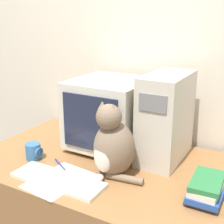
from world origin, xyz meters
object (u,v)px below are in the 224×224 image
at_px(cat, 113,146).
at_px(mug, 34,151).
at_px(keyboard, 58,180).
at_px(crt_monitor, 110,113).
at_px(book_stack, 206,189).
at_px(computer_tower, 166,118).
at_px(pen, 61,165).

bearing_deg(cat, mug, -157.21).
bearing_deg(cat, keyboard, -120.21).
relative_size(crt_monitor, book_stack, 1.94).
relative_size(computer_tower, keyboard, 1.01).
xyz_separation_m(cat, mug, (-0.45, -0.06, -0.11)).
bearing_deg(book_stack, cat, -178.86).
relative_size(crt_monitor, pen, 3.02).
relative_size(pen, mug, 1.60).
height_order(computer_tower, mug, computer_tower).
bearing_deg(cat, pen, -153.05).
bearing_deg(computer_tower, keyboard, -125.34).
xyz_separation_m(keyboard, cat, (0.19, 0.18, 0.14)).
bearing_deg(pen, computer_tower, 39.56).
xyz_separation_m(crt_monitor, pen, (-0.10, -0.33, -0.20)).
xyz_separation_m(computer_tower, mug, (-0.60, -0.35, -0.19)).
relative_size(book_stack, pen, 1.55).
relative_size(crt_monitor, keyboard, 0.93).
distance_m(keyboard, book_stack, 0.66).
distance_m(computer_tower, keyboard, 0.63).
relative_size(cat, mug, 4.20).
height_order(crt_monitor, cat, crt_monitor).
bearing_deg(crt_monitor, computer_tower, 3.42).
bearing_deg(computer_tower, pen, -140.44).
bearing_deg(crt_monitor, keyboard, -91.96).
distance_m(cat, book_stack, 0.46).
distance_m(book_stack, mug, 0.90).
distance_m(cat, pen, 0.32).
xyz_separation_m(computer_tower, pen, (-0.43, -0.35, -0.23)).
relative_size(computer_tower, mug, 5.26).
bearing_deg(mug, keyboard, -25.73).
xyz_separation_m(cat, pen, (-0.27, -0.06, -0.15)).
bearing_deg(crt_monitor, mug, -129.86).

